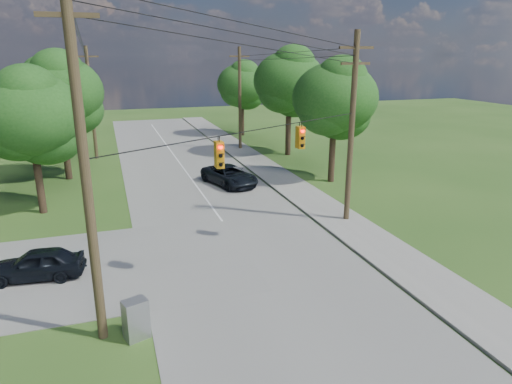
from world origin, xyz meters
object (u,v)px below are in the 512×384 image
object	(u,v)px
pole_north_w	(91,102)
car_cross_dark	(37,264)
pole_north_e	(240,98)
control_cabinet	(136,319)
car_main_north	(229,175)
pole_ne	(352,127)
pole_sw	(84,159)

from	to	relation	value
pole_north_w	car_cross_dark	xyz separation A→B (m)	(-2.22, -24.30, -4.43)
pole_north_e	control_cabinet	bearing A→B (deg)	-112.45
car_cross_dark	control_cabinet	xyz separation A→B (m)	(3.72, -5.72, 0.02)
control_cabinet	car_main_north	bearing A→B (deg)	46.04
pole_north_w	pole_ne	bearing A→B (deg)	-57.71
pole_north_w	car_cross_dark	bearing A→B (deg)	-95.23
pole_ne	pole_sw	bearing A→B (deg)	-150.62
pole_north_e	control_cabinet	xyz separation A→B (m)	(-12.40, -30.02, -4.42)
pole_ne	control_cabinet	distance (m)	15.51
pole_ne	pole_north_e	bearing A→B (deg)	90.00
car_cross_dark	car_main_north	world-z (taller)	car_main_north
car_cross_dark	control_cabinet	distance (m)	6.83
car_cross_dark	car_main_north	distance (m)	16.50
pole_north_w	pole_north_e	bearing A→B (deg)	0.00
pole_north_e	car_main_north	distance (m)	14.08
car_cross_dark	car_main_north	bearing A→B (deg)	142.02
pole_ne	car_cross_dark	world-z (taller)	pole_ne
control_cabinet	pole_north_w	bearing A→B (deg)	73.31
pole_sw	pole_north_w	bearing A→B (deg)	90.77
pole_ne	car_main_north	bearing A→B (deg)	115.56
pole_sw	pole_ne	world-z (taller)	pole_sw
pole_sw	car_main_north	size ratio (longest dim) A/B	2.36
pole_ne	control_cabinet	size ratio (longest dim) A/B	7.39
pole_sw	control_cabinet	distance (m)	5.64
pole_sw	car_main_north	distance (m)	20.01
car_main_north	control_cabinet	xyz separation A→B (m)	(-7.90, -17.42, -0.03)
pole_north_w	car_cross_dark	size ratio (longest dim) A/B	2.57
pole_north_w	control_cabinet	bearing A→B (deg)	-87.14
car_cross_dark	car_main_north	xyz separation A→B (m)	(11.63, 11.70, 0.04)
pole_north_e	pole_north_w	size ratio (longest dim) A/B	1.00
pole_ne	pole_north_w	bearing A→B (deg)	122.29
pole_north_e	car_cross_dark	xyz separation A→B (m)	(-16.12, -24.30, -4.43)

